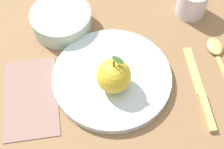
# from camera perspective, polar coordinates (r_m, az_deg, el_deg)

# --- Properties ---
(ground_plane) EXTENTS (2.40, 2.40, 0.00)m
(ground_plane) POSITION_cam_1_polar(r_m,az_deg,el_deg) (0.71, 2.94, -1.52)
(ground_plane) COLOR olive
(dinner_plate) EXTENTS (0.25, 0.25, 0.02)m
(dinner_plate) POSITION_cam_1_polar(r_m,az_deg,el_deg) (0.70, -0.00, -0.45)
(dinner_plate) COLOR silver
(dinner_plate) RESTS_ON ground_plane
(apple) EXTENTS (0.07, 0.07, 0.08)m
(apple) POSITION_cam_1_polar(r_m,az_deg,el_deg) (0.65, 0.29, -0.27)
(apple) COLOR gold
(apple) RESTS_ON dinner_plate
(side_bowl) EXTENTS (0.14, 0.14, 0.04)m
(side_bowl) POSITION_cam_1_polar(r_m,az_deg,el_deg) (0.79, -8.65, 9.30)
(side_bowl) COLOR #B2C6B2
(side_bowl) RESTS_ON ground_plane
(cup) EXTENTS (0.07, 0.07, 0.07)m
(cup) POSITION_cam_1_polar(r_m,az_deg,el_deg) (0.82, 13.48, 12.06)
(cup) COLOR silver
(cup) RESTS_ON ground_plane
(knife) EXTENTS (0.14, 0.17, 0.01)m
(knife) POSITION_cam_1_polar(r_m,az_deg,el_deg) (0.71, 14.92, -3.24)
(knife) COLOR #D8B766
(knife) RESTS_ON ground_plane
(spoon) EXTENTS (0.13, 0.16, 0.01)m
(spoon) POSITION_cam_1_polar(r_m,az_deg,el_deg) (0.78, 17.48, 3.21)
(spoon) COLOR #D8B766
(spoon) RESTS_ON ground_plane
(linen_napkin) EXTENTS (0.20, 0.21, 0.00)m
(linen_napkin) POSITION_cam_1_polar(r_m,az_deg,el_deg) (0.71, -13.57, -3.69)
(linen_napkin) COLOR gray
(linen_napkin) RESTS_ON ground_plane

